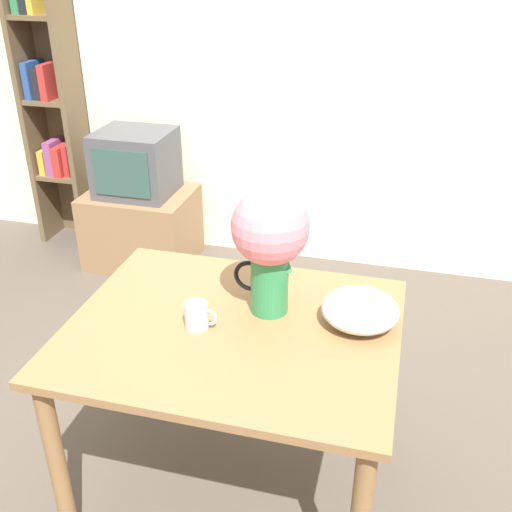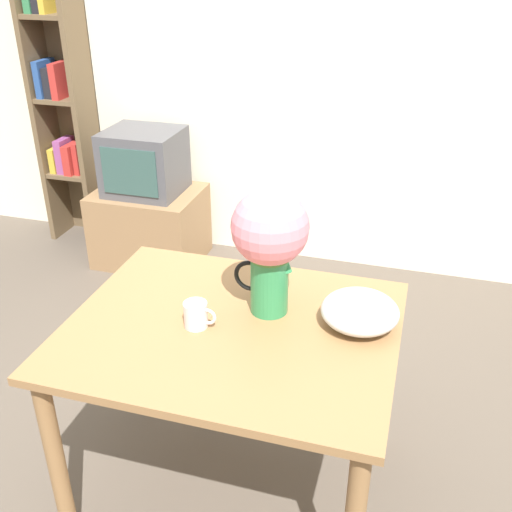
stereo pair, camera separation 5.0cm
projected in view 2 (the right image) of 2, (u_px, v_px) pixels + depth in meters
ground_plane at (207, 470)px, 2.44m from camera, size 12.00×12.00×0.00m
wall_back at (317, 59)px, 3.50m from camera, size 8.00×0.05×2.60m
table at (233, 352)px, 2.08m from camera, size 1.11×0.91×0.76m
flower_vase at (270, 238)px, 1.98m from camera, size 0.26×0.26×0.45m
coffee_mug at (196, 315)px, 2.00m from camera, size 0.11×0.08×0.09m
white_bowl at (360, 311)px, 2.00m from camera, size 0.26×0.26×0.11m
tv_stand at (150, 226)px, 3.95m from camera, size 0.67×0.52×0.49m
tv_set at (144, 162)px, 3.74m from camera, size 0.46×0.41×0.40m
bookshelf at (64, 110)px, 3.98m from camera, size 0.35×0.26×1.75m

